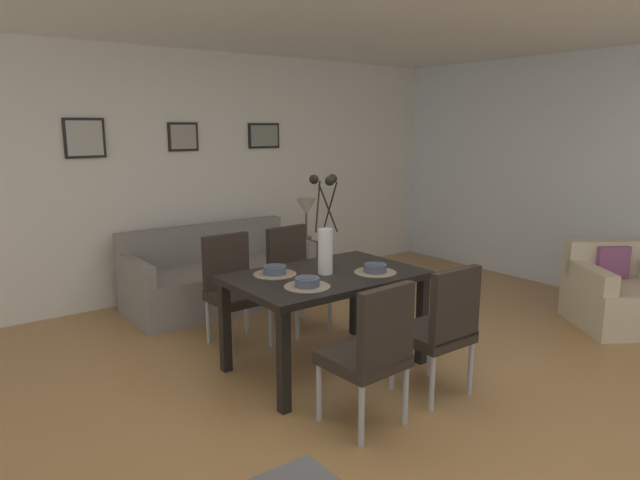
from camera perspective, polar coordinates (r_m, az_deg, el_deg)
The scene contains 22 objects.
ground_plane at distance 3.88m, azimuth 5.92°, elevation -16.59°, with size 9.00×9.00×0.00m, color #A87A47.
back_wall_panel at distance 6.22m, azimuth -14.81°, elevation 6.31°, with size 9.00×0.10×2.60m, color silver.
side_window_wall at distance 6.69m, azimuth 27.29°, elevation 5.76°, with size 0.10×6.30×2.60m, color white.
dining_table at distance 4.23m, azimuth 0.53°, elevation -4.59°, with size 1.40×0.91×0.74m.
dining_chair_near_left at distance 3.45m, azimuth 5.27°, elevation -10.89°, with size 0.46×0.46×0.92m.
dining_chair_near_right at distance 4.82m, azimuth -8.76°, elevation -4.43°, with size 0.45×0.45×0.92m.
dining_chair_far_left at distance 3.91m, azimuth 12.15°, elevation -8.39°, with size 0.45×0.45×0.92m.
dining_chair_far_right at distance 5.14m, azimuth -2.60°, elevation -3.29°, with size 0.47×0.47×0.92m.
centerpiece_vase at distance 4.14m, azimuth 0.54°, elevation 0.37°, with size 0.21×0.23×0.73m.
placemat_near_left at distance 3.87m, azimuth -1.31°, elevation -4.73°, with size 0.32×0.32×0.01m, color #7F705B.
bowl_near_left at distance 3.86m, azimuth -1.31°, elevation -4.20°, with size 0.17×0.17×0.07m.
placemat_near_right at distance 4.19m, azimuth -4.60°, elevation -3.46°, with size 0.32×0.32×0.01m, color #7F705B.
bowl_near_right at distance 4.18m, azimuth -4.61°, elevation -2.97°, with size 0.17×0.17×0.07m.
placemat_far_left at distance 4.25m, azimuth 5.60°, elevation -3.27°, with size 0.32×0.32×0.01m, color #7F705B.
bowl_far_left at distance 4.24m, azimuth 5.61°, elevation -2.78°, with size 0.17×0.17×0.07m.
sofa at distance 5.90m, azimuth -10.29°, elevation -3.83°, with size 1.84×0.84×0.80m.
side_table at distance 6.39m, azimuth -1.38°, elevation -2.64°, with size 0.36×0.36×0.52m, color #3D2D23.
table_lamp at distance 6.27m, azimuth -1.40°, elevation 2.98°, with size 0.22×0.22×0.51m.
armchair at distance 5.91m, azimuth 28.08°, elevation -4.97°, with size 1.11×1.11×0.75m.
framed_picture_left at distance 5.85m, azimuth -22.70°, elevation 9.49°, with size 0.38×0.03×0.38m.
framed_picture_center at distance 6.18m, azimuth -13.67°, elevation 10.11°, with size 0.33×0.03×0.30m.
framed_picture_right at distance 6.64m, azimuth -5.69°, elevation 10.45°, with size 0.41×0.03×0.29m.
Camera 1 is at (-2.36, -2.48, 1.83)m, focal length 31.65 mm.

